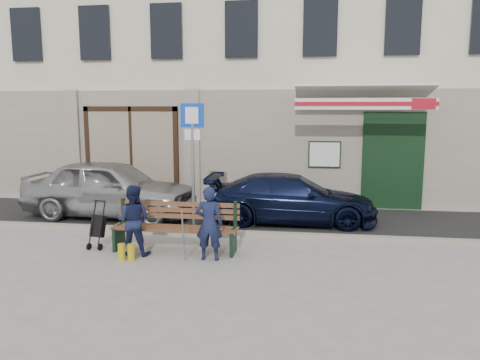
% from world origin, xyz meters
% --- Properties ---
extents(ground, '(80.00, 80.00, 0.00)m').
position_xyz_m(ground, '(0.00, 0.00, 0.00)').
color(ground, '#9E9991').
rests_on(ground, ground).
extents(asphalt_lane, '(60.00, 3.20, 0.01)m').
position_xyz_m(asphalt_lane, '(0.00, 3.10, 0.01)').
color(asphalt_lane, '#282828').
rests_on(asphalt_lane, ground).
extents(curb, '(60.00, 0.18, 0.12)m').
position_xyz_m(curb, '(0.00, 1.50, 0.06)').
color(curb, '#9E9384').
rests_on(curb, ground).
extents(building, '(20.00, 8.27, 10.00)m').
position_xyz_m(building, '(0.01, 8.45, 4.97)').
color(building, beige).
rests_on(building, ground).
extents(car_silver, '(4.34, 1.89, 1.46)m').
position_xyz_m(car_silver, '(-2.99, 2.86, 0.73)').
color(car_silver, '#A8A8AC').
rests_on(car_silver, ground).
extents(car_navy, '(4.02, 1.72, 1.16)m').
position_xyz_m(car_navy, '(1.49, 2.92, 0.58)').
color(car_navy, black).
rests_on(car_navy, ground).
extents(parking_sign, '(0.52, 0.08, 2.80)m').
position_xyz_m(parking_sign, '(-0.63, 1.89, 1.89)').
color(parking_sign, gray).
rests_on(parking_sign, ground).
extents(bench, '(2.40, 1.17, 0.98)m').
position_xyz_m(bench, '(-0.65, 0.33, 0.46)').
color(bench, brown).
rests_on(bench, ground).
extents(man, '(0.49, 0.33, 1.33)m').
position_xyz_m(man, '(0.15, -0.08, 0.67)').
color(man, '#151C3B').
rests_on(man, ground).
extents(woman, '(0.66, 0.52, 1.31)m').
position_xyz_m(woman, '(-1.30, 0.00, 0.65)').
color(woman, '#151B3B').
rests_on(woman, ground).
extents(stroller, '(0.31, 0.41, 0.92)m').
position_xyz_m(stroller, '(-2.15, 0.33, 0.40)').
color(stroller, black).
rests_on(stroller, ground).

